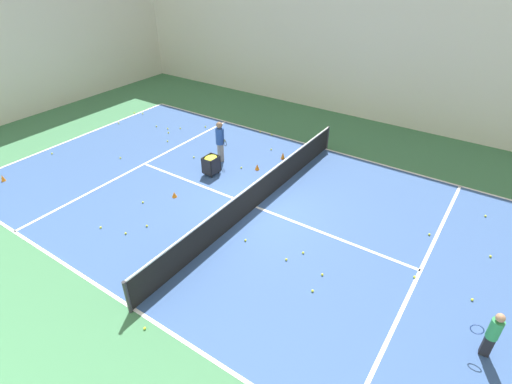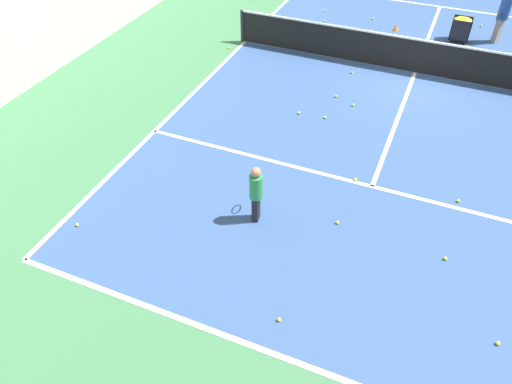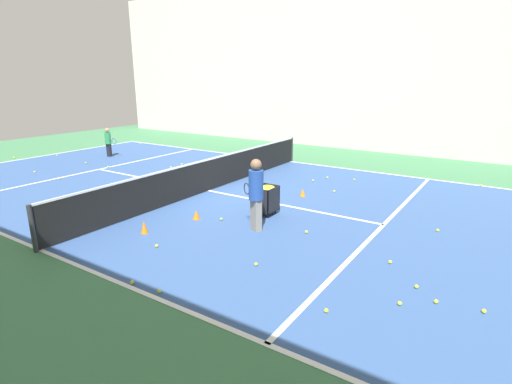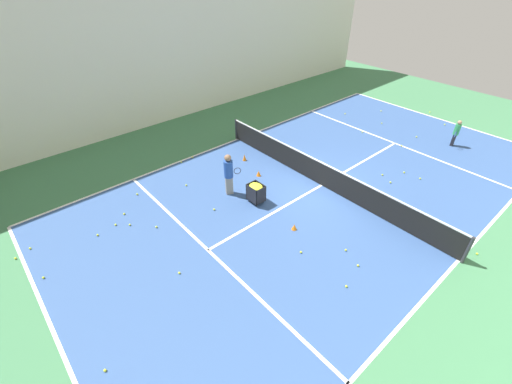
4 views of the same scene
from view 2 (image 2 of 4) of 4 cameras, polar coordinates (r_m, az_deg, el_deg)
ground_plane at (r=15.85m, az=17.71°, el=12.84°), size 33.13×33.13×0.00m
court_playing_area at (r=15.85m, az=17.71°, el=12.84°), size 10.97×20.39×0.00m
line_baseline_near at (r=8.14m, az=5.56°, el=-19.13°), size 10.97×0.10×0.00m
line_sideline_left at (r=17.05m, az=-1.25°, el=16.80°), size 0.10×20.39×0.00m
line_service_near at (r=11.12m, az=13.12°, el=0.62°), size 10.97×0.10×0.00m
line_service_far at (r=21.01m, az=20.28°, el=19.26°), size 10.97×0.10×0.00m
line_centre_service at (r=15.85m, az=17.71°, el=12.85°), size 0.10×11.21×0.00m
tennis_net at (r=15.62m, az=18.12°, el=14.56°), size 11.27×0.10×1.04m
player_near_baseline at (r=9.60m, az=0.01°, el=0.17°), size 0.29×0.59×1.30m
coach_at_net at (r=18.39m, az=26.47°, el=17.94°), size 0.46×0.70×1.73m
ball_cart at (r=18.13m, az=22.48°, el=17.24°), size 0.60×0.49×0.79m
training_cone_2 at (r=18.44m, az=15.68°, el=17.65°), size 0.18×0.18×0.21m
training_cone_3 at (r=17.15m, az=26.02°, el=13.25°), size 0.19×0.19×0.24m
tennis_ball_0 at (r=9.11m, az=25.93°, el=-15.30°), size 0.07×0.07×0.07m
tennis_ball_1 at (r=13.22m, az=4.94°, el=9.01°), size 0.07×0.07×0.07m
tennis_ball_2 at (r=8.51m, az=2.65°, el=-14.36°), size 0.07×0.07×0.07m
tennis_ball_3 at (r=10.10m, az=9.29°, el=-3.46°), size 0.07×0.07×0.07m
tennis_ball_4 at (r=18.67m, az=7.81°, el=18.79°), size 0.07×0.07×0.07m
tennis_ball_5 at (r=13.11m, az=7.90°, el=8.45°), size 0.07×0.07×0.07m
tennis_ball_7 at (r=13.75m, az=11.02°, el=9.75°), size 0.07×0.07×0.07m
tennis_ball_11 at (r=11.26m, az=22.12°, el=-0.94°), size 0.07×0.07×0.07m
tennis_ball_12 at (r=16.57m, az=-3.15°, el=16.12°), size 0.07×0.07×0.07m
tennis_ball_15 at (r=17.70m, az=25.14°, el=14.05°), size 0.07×0.07×0.07m
tennis_ball_18 at (r=19.55m, az=7.90°, el=19.83°), size 0.07×0.07×0.07m
tennis_ball_19 at (r=18.29m, az=9.60°, el=18.13°), size 0.07×0.07×0.07m
tennis_ball_22 at (r=21.70m, az=26.13°, el=18.45°), size 0.07×0.07×0.07m
tennis_ball_24 at (r=9.96m, az=20.83°, el=-7.11°), size 0.07×0.07×0.07m
tennis_ball_25 at (r=19.73m, az=24.35°, el=16.91°), size 0.07×0.07×0.07m
tennis_ball_28 at (r=19.18m, az=13.23°, el=18.75°), size 0.07×0.07×0.07m
tennis_ball_29 at (r=10.54m, az=-19.76°, el=-3.55°), size 0.07×0.07×0.07m
tennis_ball_30 at (r=15.34m, az=10.87°, el=13.26°), size 0.07×0.07×0.07m
tennis_ball_33 at (r=14.06m, az=9.15°, el=10.76°), size 0.07×0.07×0.07m
tennis_ball_36 at (r=11.18m, az=11.31°, el=1.43°), size 0.07×0.07×0.07m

